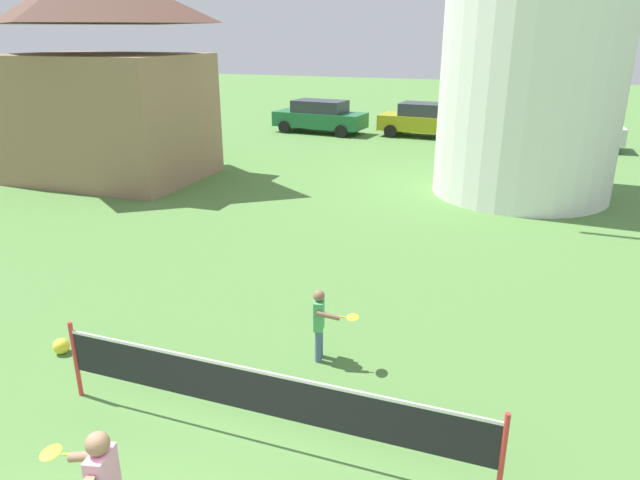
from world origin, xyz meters
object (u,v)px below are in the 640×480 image
object	(u,v)px
parked_car_silver	(570,129)
chapel	(103,77)
parked_car_green	(320,116)
parked_car_mustard	(427,120)
tennis_net	(260,393)
stray_ball	(61,346)
player_far	(321,321)

from	to	relation	value
parked_car_silver	chapel	distance (m)	18.40
parked_car_green	parked_car_mustard	size ratio (longest dim) A/B	1.04
parked_car_silver	parked_car_green	bearing A→B (deg)	179.25
tennis_net	parked_car_silver	xyz separation A→B (m)	(4.03, 21.33, 0.12)
stray_ball	parked_car_green	xyz separation A→B (m)	(-3.46, 20.72, 0.69)
tennis_net	parked_car_green	size ratio (longest dim) A/B	1.20
player_far	chapel	distance (m)	13.84
parked_car_mustard	parked_car_silver	distance (m)	6.22
player_far	stray_ball	distance (m)	4.01
player_far	parked_car_silver	world-z (taller)	parked_car_silver
parked_car_mustard	chapel	size ratio (longest dim) A/B	0.58
parked_car_mustard	chapel	xyz separation A→B (m)	(-8.46, -11.62, 2.47)
stray_ball	parked_car_mustard	world-z (taller)	parked_car_mustard
parked_car_green	parked_car_silver	bearing A→B (deg)	-0.75
parked_car_mustard	player_far	bearing A→B (deg)	-83.86
parked_car_green	chapel	world-z (taller)	chapel
stray_ball	parked_car_silver	size ratio (longest dim) A/B	0.06
tennis_net	parked_car_green	distance (m)	22.66
parked_car_mustard	parked_car_silver	size ratio (longest dim) A/B	1.05
player_far	stray_ball	bearing A→B (deg)	-162.10
stray_ball	parked_car_green	size ratio (longest dim) A/B	0.05
parked_car_silver	stray_ball	bearing A→B (deg)	-110.76
parked_car_green	parked_car_silver	size ratio (longest dim) A/B	1.09
player_far	parked_car_silver	distance (m)	19.76
parked_car_green	chapel	size ratio (longest dim) A/B	0.60
player_far	parked_car_silver	size ratio (longest dim) A/B	0.27
parked_car_silver	chapel	bearing A→B (deg)	-143.39
chapel	parked_car_green	bearing A→B (deg)	72.95
stray_ball	parked_car_silver	xyz separation A→B (m)	(7.80, 20.57, 0.69)
player_far	tennis_net	bearing A→B (deg)	-90.52
parked_car_green	parked_car_mustard	world-z (taller)	same
tennis_net	player_far	distance (m)	1.98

